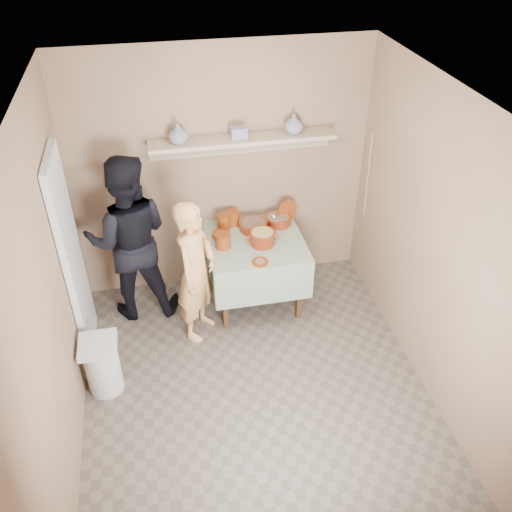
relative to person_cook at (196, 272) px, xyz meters
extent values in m
plane|color=#62574D|center=(0.39, -0.90, -0.74)|extent=(3.50, 3.50, 0.00)
cube|color=silver|center=(-1.07, 0.05, 0.26)|extent=(0.06, 0.70, 2.00)
cylinder|color=maroon|center=(0.36, 0.64, 0.11)|extent=(0.13, 0.13, 0.18)
cylinder|color=maroon|center=(0.47, 0.70, 0.11)|extent=(0.14, 0.14, 0.17)
cylinder|color=maroon|center=(0.31, 0.31, 0.10)|extent=(0.16, 0.16, 0.16)
cylinder|color=maroon|center=(0.32, 0.50, 0.05)|extent=(0.18, 0.18, 0.05)
cylinder|color=maroon|center=(1.05, 0.67, 0.14)|extent=(0.24, 0.14, 0.23)
imported|color=navy|center=(1.09, 0.72, 1.08)|extent=(0.23, 0.23, 0.19)
imported|color=navy|center=(-0.02, 0.71, 1.08)|extent=(0.24, 0.24, 0.19)
cube|color=navy|center=(0.55, 0.71, 1.04)|extent=(0.16, 0.12, 0.11)
imported|color=tan|center=(0.00, 0.00, 0.00)|extent=(0.58, 0.64, 1.47)
imported|color=black|center=(-0.59, 0.47, 0.14)|extent=(0.88, 0.70, 1.75)
cube|color=#917259|center=(0.39, 0.86, 0.56)|extent=(3.00, 0.02, 2.60)
cube|color=#917259|center=(0.39, -2.66, 0.56)|extent=(3.00, 0.02, 2.60)
cube|color=#917259|center=(-1.12, -0.90, 0.56)|extent=(0.02, 3.50, 2.60)
cube|color=#917259|center=(1.90, -0.90, 0.56)|extent=(0.02, 3.50, 2.60)
cube|color=silver|center=(0.39, -0.90, 1.87)|extent=(3.00, 3.50, 0.02)
cube|color=#4C2D16|center=(0.26, 0.00, -0.38)|extent=(0.05, 0.05, 0.71)
cube|color=#4C2D16|center=(1.02, 0.00, -0.38)|extent=(0.05, 0.05, 0.71)
cube|color=#4C2D16|center=(0.26, 0.76, -0.38)|extent=(0.05, 0.05, 0.71)
cube|color=#4C2D16|center=(1.02, 0.76, -0.38)|extent=(0.05, 0.05, 0.71)
cube|color=#4C2D16|center=(0.64, 0.38, -0.01)|extent=(0.90, 0.90, 0.04)
cube|color=#1E5930|center=(0.64, 0.38, 0.02)|extent=(0.96, 0.96, 0.01)
cube|color=#1E5930|center=(0.64, -0.10, -0.20)|extent=(0.96, 0.01, 0.44)
cube|color=#1E5930|center=(0.64, 0.86, -0.20)|extent=(0.96, 0.01, 0.44)
cube|color=#1E5930|center=(0.16, 0.38, -0.20)|extent=(0.01, 0.96, 0.44)
cube|color=#1E5930|center=(1.12, 0.38, -0.20)|extent=(0.01, 0.96, 0.44)
cylinder|color=#61190C|center=(0.66, 0.57, 0.07)|extent=(0.28, 0.28, 0.09)
cylinder|color=maroon|center=(0.66, 0.57, 0.11)|extent=(0.30, 0.30, 0.01)
cylinder|color=brown|center=(0.66, 0.57, 0.10)|extent=(0.25, 0.25, 0.05)
cylinder|color=#61190C|center=(0.94, 0.62, 0.07)|extent=(0.26, 0.26, 0.09)
cylinder|color=maroon|center=(0.94, 0.62, 0.11)|extent=(0.28, 0.28, 0.01)
cylinder|color=#8C6B54|center=(0.94, 0.62, 0.10)|extent=(0.23, 0.23, 0.05)
cylinder|color=silver|center=(0.93, 0.49, 0.20)|extent=(0.01, 0.22, 0.16)
sphere|color=silver|center=(0.89, 0.61, 0.13)|extent=(0.07, 0.07, 0.07)
cylinder|color=#61190C|center=(0.70, 0.29, 0.09)|extent=(0.24, 0.24, 0.14)
cylinder|color=maroon|center=(0.70, 0.29, 0.16)|extent=(0.25, 0.25, 0.01)
cylinder|color=tan|center=(0.70, 0.29, 0.14)|extent=(0.21, 0.21, 0.05)
torus|color=maroon|center=(0.58, 0.29, 0.10)|extent=(0.09, 0.02, 0.09)
torus|color=maroon|center=(0.82, 0.29, 0.10)|extent=(0.09, 0.02, 0.09)
cylinder|color=maroon|center=(0.61, -0.01, 0.03)|extent=(0.16, 0.16, 0.02)
cylinder|color=#8C6B54|center=(0.61, -0.01, 0.04)|extent=(0.09, 0.09, 0.01)
cube|color=tan|center=(0.59, 0.72, 0.96)|extent=(1.80, 0.25, 0.04)
cube|color=tan|center=(0.59, 0.84, 0.86)|extent=(1.80, 0.02, 0.18)
cylinder|color=silver|center=(-0.91, -0.58, -0.49)|extent=(0.30, 0.30, 0.50)
cube|color=silver|center=(-0.91, -0.58, -0.21)|extent=(0.32, 0.32, 0.06)
cylinder|color=silver|center=(1.86, 0.60, 0.81)|extent=(0.01, 0.01, 0.30)
cylinder|color=silver|center=(1.86, 0.58, 0.51)|extent=(0.01, 0.01, 0.30)
cylinder|color=silver|center=(1.86, 0.56, 0.21)|extent=(0.01, 0.01, 0.30)
camera|label=1|loc=(-0.26, -4.06, 3.07)|focal=38.00mm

